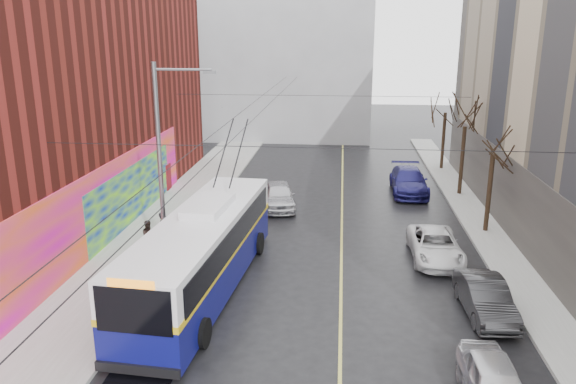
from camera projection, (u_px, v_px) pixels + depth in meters
The scene contains 17 objects.
sidewalk_left at pixel (145, 248), 27.18m from camera, with size 4.00×60.00×0.15m, color gray.
sidewalk_right at pixel (506, 261), 25.61m from camera, with size 2.00×60.00×0.15m, color gray.
lane_line at pixel (342, 241), 28.23m from camera, with size 0.12×50.00×0.01m, color #BFB74C.
building_far at pixel (270, 43), 56.09m from camera, with size 20.50×12.10×18.00m.
streetlight_pole at pixel (164, 162), 23.78m from camera, with size 2.65×0.60×9.00m.
catenary_wires at pixel (263, 114), 27.62m from camera, with size 18.00×60.00×0.22m.
tree_near at pixel (495, 139), 28.08m from camera, with size 3.20×3.20×6.40m.
tree_mid at pixel (466, 114), 34.71m from camera, with size 3.20×3.20×6.68m.
tree_far at pixel (446, 102), 41.43m from camera, with size 3.20×3.20×6.57m.
pigeons_flying at pixel (234, 105), 23.32m from camera, with size 3.22×3.33×2.77m.
trolleybus at pixel (202, 251), 22.51m from camera, with size 3.75×12.98×6.08m.
parked_car_b at pixel (485, 298), 20.76m from camera, with size 1.45×4.15×1.37m, color #2B2B2D.
parked_car_c at pixel (435, 246), 25.90m from camera, with size 2.19×4.76×1.32m, color white.
parked_car_d at pixel (409, 181), 36.54m from camera, with size 2.23×5.49×1.59m, color navy.
following_car at pixel (279, 195), 33.45m from camera, with size 1.81×4.49×1.53m, color #B2B2B7.
pedestrian_a at pixel (165, 231), 26.52m from camera, with size 0.68×0.45×1.88m, color black.
pedestrian_b at pixel (149, 237), 26.06m from camera, with size 0.80×0.62×1.64m, color black.
Camera 1 is at (1.35, -12.59, 10.18)m, focal length 35.00 mm.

